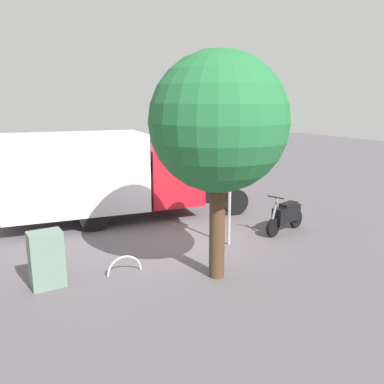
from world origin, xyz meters
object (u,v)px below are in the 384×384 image
at_px(utility_cabinet, 46,259).
at_px(motorcycle, 286,215).
at_px(box_truck_near, 105,173).
at_px(bike_rack_hoop, 125,273).
at_px(stop_sign, 230,171).
at_px(street_tree, 219,123).

bearing_deg(utility_cabinet, motorcycle, -174.07).
bearing_deg(box_truck_near, bike_rack_hoop, -94.97).
xyz_separation_m(stop_sign, utility_cabinet, (4.83, 0.50, -1.47)).
bearing_deg(motorcycle, box_truck_near, -56.01).
relative_size(street_tree, utility_cabinet, 4.02).
distance_m(motorcycle, stop_sign, 2.67).
bearing_deg(motorcycle, stop_sign, -12.18).
height_order(motorcycle, utility_cabinet, utility_cabinet).
xyz_separation_m(box_truck_near, bike_rack_hoop, (0.70, 4.35, -1.61)).
bearing_deg(utility_cabinet, bike_rack_hoop, 177.99).
height_order(box_truck_near, utility_cabinet, box_truck_near).
height_order(stop_sign, utility_cabinet, stop_sign).
bearing_deg(stop_sign, motorcycle, -173.92).
distance_m(utility_cabinet, bike_rack_hoop, 1.78).
bearing_deg(stop_sign, street_tree, 51.11).
distance_m(box_truck_near, stop_sign, 4.55).
bearing_deg(stop_sign, bike_rack_hoop, 9.97).
relative_size(motorcycle, stop_sign, 0.56).
height_order(box_truck_near, motorcycle, box_truck_near).
xyz_separation_m(box_truck_near, street_tree, (-1.13, 5.44, 1.83)).
distance_m(stop_sign, bike_rack_hoop, 3.82).
xyz_separation_m(stop_sign, street_tree, (1.32, 1.64, 1.35)).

